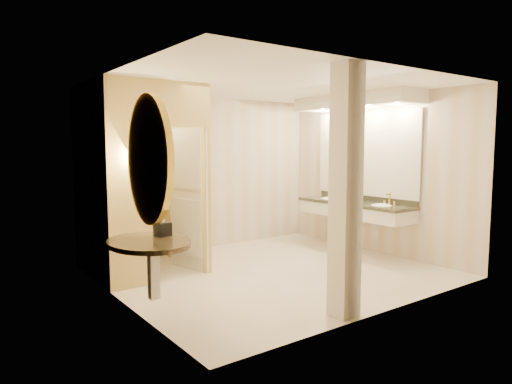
% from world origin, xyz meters
% --- Properties ---
extents(floor, '(4.50, 4.50, 0.00)m').
position_xyz_m(floor, '(0.00, 0.00, 0.00)').
color(floor, beige).
rests_on(floor, ground).
extents(ceiling, '(4.50, 4.50, 0.00)m').
position_xyz_m(ceiling, '(0.00, 0.00, 2.70)').
color(ceiling, white).
rests_on(ceiling, wall_back).
extents(wall_back, '(4.50, 0.02, 2.70)m').
position_xyz_m(wall_back, '(0.00, 2.00, 1.35)').
color(wall_back, beige).
rests_on(wall_back, floor).
extents(wall_front, '(4.50, 0.02, 2.70)m').
position_xyz_m(wall_front, '(0.00, -2.00, 1.35)').
color(wall_front, beige).
rests_on(wall_front, floor).
extents(wall_left, '(0.02, 4.00, 2.70)m').
position_xyz_m(wall_left, '(-2.25, 0.00, 1.35)').
color(wall_left, beige).
rests_on(wall_left, floor).
extents(wall_right, '(0.02, 4.00, 2.70)m').
position_xyz_m(wall_right, '(2.25, 0.00, 1.35)').
color(wall_right, beige).
rests_on(wall_right, floor).
extents(toilet_closet, '(1.50, 1.55, 2.70)m').
position_xyz_m(toilet_closet, '(-1.12, 0.97, 1.39)').
color(toilet_closet, '#CFC36C').
rests_on(toilet_closet, floor).
extents(wall_sconce, '(0.14, 0.14, 0.42)m').
position_xyz_m(wall_sconce, '(-1.93, 0.43, 1.73)').
color(wall_sconce, gold).
rests_on(wall_sconce, toilet_closet).
extents(vanity, '(0.75, 2.36, 2.09)m').
position_xyz_m(vanity, '(1.98, 0.21, 1.63)').
color(vanity, silver).
rests_on(vanity, floor).
extents(console_shelf, '(1.03, 1.03, 1.96)m').
position_xyz_m(console_shelf, '(-2.21, -0.76, 1.35)').
color(console_shelf, black).
rests_on(console_shelf, floor).
extents(pillar, '(0.26, 0.26, 2.70)m').
position_xyz_m(pillar, '(-0.45, -1.80, 1.35)').
color(pillar, silver).
rests_on(pillar, floor).
extents(tissue_box, '(0.17, 0.17, 0.15)m').
position_xyz_m(tissue_box, '(-2.02, -0.62, 0.95)').
color(tissue_box, black).
rests_on(tissue_box, console_shelf).
extents(toilet, '(0.51, 0.84, 0.83)m').
position_xyz_m(toilet, '(-1.56, 1.31, 0.41)').
color(toilet, white).
rests_on(toilet, floor).
extents(soap_bottle_a, '(0.07, 0.07, 0.13)m').
position_xyz_m(soap_bottle_a, '(1.84, 0.49, 0.94)').
color(soap_bottle_a, beige).
rests_on(soap_bottle_a, vanity).
extents(soap_bottle_b, '(0.12, 0.12, 0.12)m').
position_xyz_m(soap_bottle_b, '(1.84, 0.37, 0.94)').
color(soap_bottle_b, silver).
rests_on(soap_bottle_b, vanity).
extents(soap_bottle_c, '(0.10, 0.10, 0.24)m').
position_xyz_m(soap_bottle_c, '(1.91, 0.20, 0.99)').
color(soap_bottle_c, '#C6B28C').
rests_on(soap_bottle_c, vanity).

